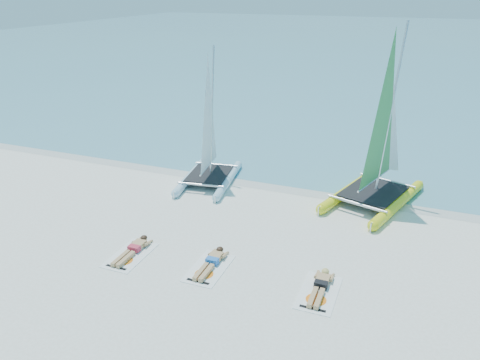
# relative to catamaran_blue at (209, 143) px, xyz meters

# --- Properties ---
(ground) EXTENTS (140.00, 140.00, 0.00)m
(ground) POSITION_rel_catamaran_blue_xyz_m (3.20, -4.87, -1.72)
(ground) COLOR white
(ground) RESTS_ON ground
(sea) EXTENTS (140.00, 115.00, 0.01)m
(sea) POSITION_rel_catamaran_blue_xyz_m (3.20, 58.13, -1.71)
(sea) COLOR #70B1BA
(sea) RESTS_ON ground
(wet_sand_strip) EXTENTS (140.00, 1.40, 0.01)m
(wet_sand_strip) POSITION_rel_catamaran_blue_xyz_m (3.20, 0.63, -1.71)
(wet_sand_strip) COLOR silver
(wet_sand_strip) RESTS_ON ground
(catamaran_blue) EXTENTS (2.60, 4.46, 5.76)m
(catamaran_blue) POSITION_rel_catamaran_blue_xyz_m (0.00, 0.00, 0.00)
(catamaran_blue) COLOR #BFE8FC
(catamaran_blue) RESTS_ON ground
(catamaran_yellow) EXTENTS (3.79, 5.54, 6.89)m
(catamaran_yellow) POSITION_rel_catamaran_blue_xyz_m (6.93, 0.94, 0.45)
(catamaran_yellow) COLOR #FFFA1A
(catamaran_yellow) RESTS_ON ground
(towel_a) EXTENTS (1.00, 1.85, 0.02)m
(towel_a) POSITION_rel_catamaran_blue_xyz_m (0.21, -6.38, -1.71)
(towel_a) COLOR white
(towel_a) RESTS_ON ground
(sunbather_a) EXTENTS (0.37, 1.73, 0.26)m
(sunbather_a) POSITION_rel_catamaran_blue_xyz_m (0.21, -6.19, -1.60)
(sunbather_a) COLOR tan
(sunbather_a) RESTS_ON towel_a
(towel_b) EXTENTS (1.00, 1.85, 0.02)m
(towel_b) POSITION_rel_catamaran_blue_xyz_m (2.81, -6.14, -1.71)
(towel_b) COLOR white
(towel_b) RESTS_ON ground
(sunbather_b) EXTENTS (0.37, 1.73, 0.26)m
(sunbather_b) POSITION_rel_catamaran_blue_xyz_m (2.81, -5.95, -1.60)
(sunbather_b) COLOR tan
(sunbather_b) RESTS_ON towel_b
(towel_c) EXTENTS (1.00, 1.85, 0.02)m
(towel_c) POSITION_rel_catamaran_blue_xyz_m (6.14, -6.13, -1.71)
(towel_c) COLOR white
(towel_c) RESTS_ON ground
(sunbather_c) EXTENTS (0.37, 1.73, 0.26)m
(sunbather_c) POSITION_rel_catamaran_blue_xyz_m (6.14, -5.94, -1.60)
(sunbather_c) COLOR tan
(sunbather_c) RESTS_ON towel_c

